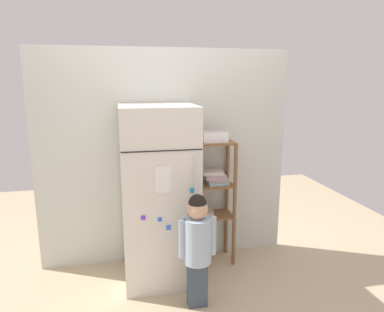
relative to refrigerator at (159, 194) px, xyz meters
name	(u,v)px	position (x,y,z in m)	size (l,w,h in m)	color
ground_plane	(172,275)	(0.11, -0.02, -0.79)	(6.00, 6.00, 0.00)	tan
kitchen_wall_back	(165,158)	(0.11, 0.35, 0.25)	(2.45, 0.03, 2.08)	silver
refrigerator	(159,194)	(0.00, 0.00, 0.00)	(0.65, 0.67, 1.58)	silver
child_standing	(197,240)	(0.24, -0.50, -0.22)	(0.30, 0.22, 0.94)	#394653
pantry_shelf_unit	(214,190)	(0.56, 0.18, -0.05)	(0.37, 0.28, 1.22)	brown
fruit_bin	(215,138)	(0.56, 0.16, 0.47)	(0.24, 0.16, 0.10)	white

